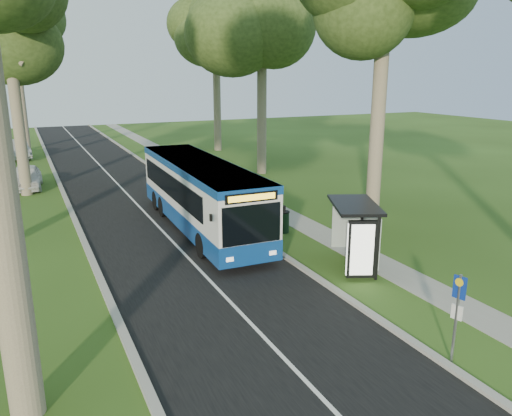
{
  "coord_description": "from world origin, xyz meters",
  "views": [
    {
      "loc": [
        -9.01,
        -14.46,
        7.1
      ],
      "look_at": [
        -0.32,
        3.92,
        1.6
      ],
      "focal_mm": 35.0,
      "sensor_mm": 36.0,
      "label": 1
    }
  ],
  "objects": [
    {
      "name": "bus_shelter",
      "position": [
        1.98,
        -0.44,
        1.75
      ],
      "size": [
        2.6,
        3.28,
        2.49
      ],
      "rotation": [
        0.0,
        0.0,
        -0.41
      ],
      "color": "black",
      "rests_on": "ground"
    },
    {
      "name": "kerb_east",
      "position": [
        0.0,
        10.0,
        0.06
      ],
      "size": [
        0.25,
        100.0,
        0.12
      ],
      "primitive_type": "cube",
      "color": "#9E9B93",
      "rests_on": "ground"
    },
    {
      "name": "bus_stop_sign",
      "position": [
        0.3,
        -6.42,
        1.49
      ],
      "size": [
        0.13,
        0.33,
        2.38
      ],
      "rotation": [
        0.0,
        0.0,
        0.26
      ],
      "color": "gray",
      "rests_on": "ground"
    },
    {
      "name": "footpath",
      "position": [
        3.0,
        10.0,
        0.01
      ],
      "size": [
        1.5,
        100.0,
        0.02
      ],
      "primitive_type": "cube",
      "color": "gray",
      "rests_on": "ground"
    },
    {
      "name": "tree_west_c",
      "position": [
        -9.0,
        18.0,
        10.61
      ],
      "size": [
        5.2,
        5.2,
        14.32
      ],
      "color": "#7A6B56",
      "rests_on": "ground"
    },
    {
      "name": "bus",
      "position": [
        -1.74,
        6.95,
        1.65
      ],
      "size": [
        2.82,
        12.11,
        3.19
      ],
      "rotation": [
        0.0,
        0.0,
        -0.02
      ],
      "color": "white",
      "rests_on": "ground"
    },
    {
      "name": "litter_bin",
      "position": [
        1.51,
        4.85,
        0.51
      ],
      "size": [
        0.58,
        0.58,
        1.01
      ],
      "rotation": [
        0.0,
        0.0,
        -0.25
      ],
      "color": "black",
      "rests_on": "ground"
    },
    {
      "name": "tree_east_c",
      "position": [
        6.8,
        18.0,
        11.35
      ],
      "size": [
        5.2,
        5.2,
        15.33
      ],
      "color": "#7A6B56",
      "rests_on": "ground"
    },
    {
      "name": "tree_east_d",
      "position": [
        8.0,
        30.0,
        11.73
      ],
      "size": [
        5.2,
        5.2,
        15.85
      ],
      "color": "#7A6B56",
      "rests_on": "ground"
    },
    {
      "name": "ground",
      "position": [
        0.0,
        0.0,
        0.0
      ],
      "size": [
        120.0,
        120.0,
        0.0
      ],
      "primitive_type": "plane",
      "color": "#2D4816",
      "rests_on": "ground"
    },
    {
      "name": "road",
      "position": [
        -3.5,
        10.0,
        0.01
      ],
      "size": [
        7.0,
        100.0,
        0.02
      ],
      "primitive_type": "cube",
      "color": "black",
      "rests_on": "ground"
    },
    {
      "name": "car_white",
      "position": [
        -8.92,
        19.84,
        0.73
      ],
      "size": [
        2.04,
        4.43,
        1.47
      ],
      "primitive_type": "imported",
      "rotation": [
        0.0,
        0.0,
        -0.07
      ],
      "color": "silver",
      "rests_on": "ground"
    },
    {
      "name": "centre_line",
      "position": [
        -3.5,
        10.0,
        0.02
      ],
      "size": [
        0.12,
        100.0,
        0.0
      ],
      "primitive_type": "cube",
      "color": "white",
      "rests_on": "road"
    },
    {
      "name": "tree_west_e",
      "position": [
        -8.5,
        38.0,
        12.11
      ],
      "size": [
        5.2,
        5.2,
        16.36
      ],
      "color": "#7A6B56",
      "rests_on": "ground"
    },
    {
      "name": "car_silver",
      "position": [
        -9.38,
        32.79,
        0.79
      ],
      "size": [
        2.34,
        4.99,
        1.58
      ],
      "primitive_type": "imported",
      "rotation": [
        0.0,
        0.0,
        0.14
      ],
      "color": "#A8ABAF",
      "rests_on": "ground"
    },
    {
      "name": "kerb_west",
      "position": [
        -7.0,
        10.0,
        0.06
      ],
      "size": [
        0.25,
        100.0,
        0.12
      ],
      "primitive_type": "cube",
      "color": "#9E9B93",
      "rests_on": "ground"
    }
  ]
}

